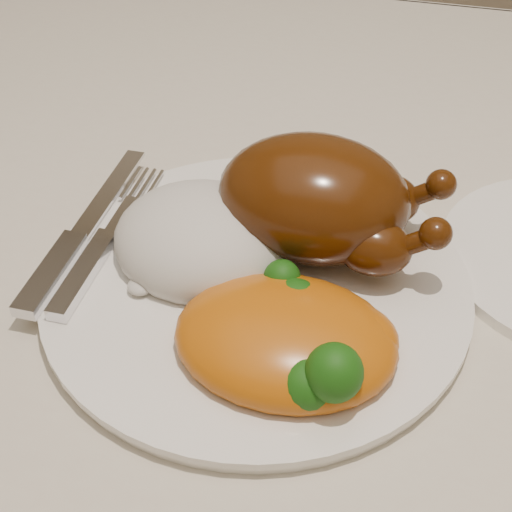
# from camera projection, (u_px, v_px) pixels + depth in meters

# --- Properties ---
(dining_table) EXTENTS (1.60, 0.90, 0.76)m
(dining_table) POSITION_uv_depth(u_px,v_px,m) (259.00, 340.00, 0.61)
(dining_table) COLOR brown
(dining_table) RESTS_ON floor
(tablecloth) EXTENTS (1.73, 1.03, 0.18)m
(tablecloth) POSITION_uv_depth(u_px,v_px,m) (259.00, 277.00, 0.56)
(tablecloth) COLOR beige
(tablecloth) RESTS_ON dining_table
(dinner_plate) EXTENTS (0.32, 0.32, 0.01)m
(dinner_plate) POSITION_uv_depth(u_px,v_px,m) (256.00, 284.00, 0.50)
(dinner_plate) COLOR white
(dinner_plate) RESTS_ON tablecloth
(roast_chicken) EXTENTS (0.16, 0.10, 0.09)m
(roast_chicken) POSITION_uv_depth(u_px,v_px,m) (319.00, 200.00, 0.50)
(roast_chicken) COLOR #4F2408
(roast_chicken) RESTS_ON dinner_plate
(rice_mound) EXTENTS (0.13, 0.12, 0.07)m
(rice_mound) POSITION_uv_depth(u_px,v_px,m) (203.00, 240.00, 0.51)
(rice_mound) COLOR silver
(rice_mound) RESTS_ON dinner_plate
(mac_and_cheese) EXTENTS (0.14, 0.11, 0.06)m
(mac_and_cheese) POSITION_uv_depth(u_px,v_px,m) (298.00, 340.00, 0.44)
(mac_and_cheese) COLOR orange
(mac_and_cheese) RESTS_ON dinner_plate
(cutlery) EXTENTS (0.04, 0.20, 0.01)m
(cutlery) POSITION_uv_depth(u_px,v_px,m) (84.00, 247.00, 0.51)
(cutlery) COLOR silver
(cutlery) RESTS_ON dinner_plate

